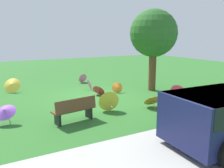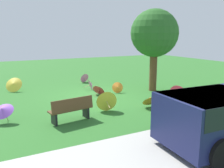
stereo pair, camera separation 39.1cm
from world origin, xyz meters
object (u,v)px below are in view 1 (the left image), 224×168
at_px(parasol_red_1, 180,93).
at_px(parasol_purple_0, 5,111).
at_px(parasol_yellow_0, 108,101).
at_px(park_bench, 75,110).
at_px(parasol_red_2, 99,89).
at_px(parasol_yellow_1, 12,85).
at_px(parasol_pink_1, 90,85).
at_px(parasol_orange_1, 117,87).
at_px(parasol_pink_0, 82,78).
at_px(parasol_teal_0, 196,88).
at_px(shade_tree, 154,34).
at_px(parasol_orange_0, 152,99).

bearing_deg(parasol_red_1, parasol_purple_0, -5.45).
bearing_deg(parasol_red_1, parasol_yellow_0, -5.62).
xyz_separation_m(park_bench, parasol_red_2, (-2.51, -3.13, -0.16)).
xyz_separation_m(parasol_yellow_1, parasol_pink_1, (-4.02, 1.54, -0.11)).
bearing_deg(parasol_orange_1, parasol_pink_0, -80.91).
distance_m(parasol_teal_0, parasol_yellow_0, 5.31).
bearing_deg(parasol_pink_1, shade_tree, 150.09).
bearing_deg(parasol_orange_0, parasol_purple_0, -8.90).
bearing_deg(park_bench, parasol_orange_0, -179.39).
bearing_deg(parasol_yellow_1, parasol_teal_0, 147.62).
bearing_deg(parasol_yellow_0, parasol_red_1, 174.38).
height_order(parasol_yellow_0, parasol_pink_0, parasol_yellow_0).
height_order(shade_tree, parasol_red_2, shade_tree).
relative_size(parasol_orange_1, parasol_red_2, 0.80).
xyz_separation_m(park_bench, parasol_pink_0, (-3.04, -6.77, -0.15)).
height_order(park_bench, parasol_red_1, park_bench).
xyz_separation_m(park_bench, parasol_yellow_0, (-1.69, -0.58, -0.03)).
bearing_deg(shade_tree, parasol_pink_1, -29.91).
bearing_deg(parasol_teal_0, parasol_red_1, 16.35).
height_order(shade_tree, parasol_orange_1, shade_tree).
relative_size(parasol_pink_0, parasol_pink_1, 1.05).
height_order(parasol_yellow_1, parasol_pink_1, parasol_yellow_1).
height_order(parasol_yellow_1, parasol_red_2, parasol_yellow_1).
bearing_deg(parasol_yellow_1, parasol_pink_0, -170.51).
xyz_separation_m(parasol_red_1, parasol_red_2, (2.83, -2.91, -0.10)).
bearing_deg(parasol_pink_1, parasol_yellow_1, -20.93).
xyz_separation_m(parasol_pink_1, parasol_red_1, (-2.73, 4.27, 0.09)).
relative_size(shade_tree, parasol_red_2, 5.44).
distance_m(parasol_teal_0, parasol_orange_1, 4.16).
height_order(shade_tree, parasol_pink_1, shade_tree).
bearing_deg(parasol_red_1, parasol_teal_0, -163.65).
height_order(parasol_teal_0, parasol_red_2, parasol_red_2).
bearing_deg(parasol_red_2, parasol_yellow_1, -36.49).
bearing_deg(parasol_orange_1, parasol_teal_0, 144.21).
distance_m(parasol_orange_0, parasol_orange_1, 3.10).
relative_size(park_bench, parasol_pink_1, 2.54).
relative_size(parasol_orange_0, parasol_yellow_1, 0.81).
bearing_deg(parasol_orange_1, park_bench, 40.94).
distance_m(park_bench, parasol_orange_1, 4.79).
height_order(park_bench, parasol_yellow_1, park_bench).
xyz_separation_m(parasol_orange_0, parasol_orange_1, (-0.07, -3.10, -0.09)).
bearing_deg(park_bench, parasol_yellow_1, -76.88).
distance_m(parasol_pink_0, parasol_yellow_1, 4.50).
height_order(shade_tree, parasol_orange_0, shade_tree).
bearing_deg(parasol_orange_0, parasol_pink_1, -78.14).
distance_m(parasol_yellow_0, parasol_pink_0, 6.34).
bearing_deg(parasol_teal_0, parasol_red_2, -28.45).
height_order(parasol_yellow_0, parasol_pink_1, parasol_yellow_0).
relative_size(shade_tree, parasol_pink_0, 6.62).
xyz_separation_m(parasol_purple_0, parasol_pink_1, (-4.85, -3.55, -0.19)).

